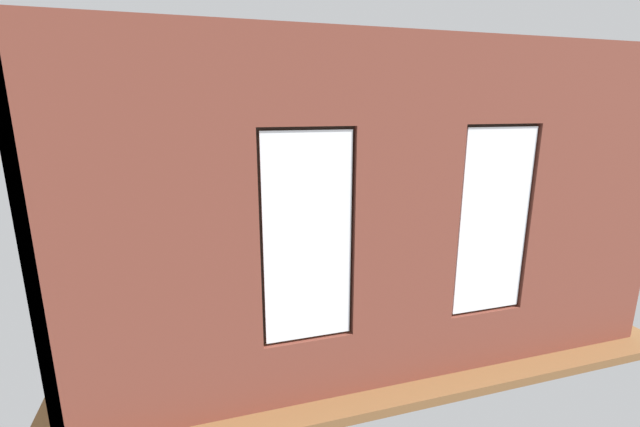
# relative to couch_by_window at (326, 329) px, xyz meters

# --- Properties ---
(ground_plane) EXTENTS (6.90, 6.57, 0.10)m
(ground_plane) POSITION_rel_couch_by_window_xyz_m (-0.58, -2.25, -0.38)
(ground_plane) COLOR brown
(brick_wall_with_windows) EXTENTS (6.30, 0.30, 3.40)m
(brick_wall_with_windows) POSITION_rel_couch_by_window_xyz_m (-0.58, 0.65, 1.37)
(brick_wall_with_windows) COLOR brown
(brick_wall_with_windows) RESTS_ON ground_plane
(white_wall_right) EXTENTS (0.10, 5.57, 3.40)m
(white_wall_right) POSITION_rel_couch_by_window_xyz_m (2.52, -2.05, 1.37)
(white_wall_right) COLOR silver
(white_wall_right) RESTS_ON ground_plane
(couch_by_window) EXTENTS (2.04, 0.87, 0.80)m
(couch_by_window) POSITION_rel_couch_by_window_xyz_m (0.00, 0.00, 0.00)
(couch_by_window) COLOR black
(couch_by_window) RESTS_ON ground_plane
(couch_left) EXTENTS (1.01, 2.07, 0.80)m
(couch_left) POSITION_rel_couch_by_window_xyz_m (-3.03, -2.38, 0.00)
(couch_left) COLOR black
(couch_left) RESTS_ON ground_plane
(coffee_table) EXTENTS (1.50, 0.75, 0.42)m
(coffee_table) POSITION_rel_couch_by_window_xyz_m (-0.30, -2.72, 0.04)
(coffee_table) COLOR olive
(coffee_table) RESTS_ON ground_plane
(cup_ceramic) EXTENTS (0.08, 0.08, 0.09)m
(cup_ceramic) POSITION_rel_couch_by_window_xyz_m (-0.71, -2.85, 0.14)
(cup_ceramic) COLOR #4C4C51
(cup_ceramic) RESTS_ON coffee_table
(candle_jar) EXTENTS (0.08, 0.08, 0.13)m
(candle_jar) POSITION_rel_couch_by_window_xyz_m (-0.30, -2.72, 0.16)
(candle_jar) COLOR #B7333D
(candle_jar) RESTS_ON coffee_table
(table_plant_small) EXTENTS (0.14, 0.14, 0.23)m
(table_plant_small) POSITION_rel_couch_by_window_xyz_m (-0.41, -2.61, 0.22)
(table_plant_small) COLOR #47423D
(table_plant_small) RESTS_ON coffee_table
(remote_silver) EXTENTS (0.17, 0.13, 0.02)m
(remote_silver) POSITION_rel_couch_by_window_xyz_m (0.15, -2.61, 0.10)
(remote_silver) COLOR #B2B2B7
(remote_silver) RESTS_ON coffee_table
(remote_black) EXTENTS (0.17, 0.07, 0.02)m
(remote_black) POSITION_rel_couch_by_window_xyz_m (-0.11, -2.81, 0.10)
(remote_black) COLOR black
(remote_black) RESTS_ON coffee_table
(media_console) EXTENTS (0.90, 0.42, 0.53)m
(media_console) POSITION_rel_couch_by_window_xyz_m (2.22, -2.83, -0.07)
(media_console) COLOR black
(media_console) RESTS_ON ground_plane
(tv_flatscreen) EXTENTS (1.10, 0.20, 0.72)m
(tv_flatscreen) POSITION_rel_couch_by_window_xyz_m (2.22, -2.83, 0.56)
(tv_flatscreen) COLOR black
(tv_flatscreen) RESTS_ON media_console
(potted_plant_foreground_right) EXTENTS (0.78, 0.78, 1.08)m
(potted_plant_foreground_right) POSITION_rel_couch_by_window_xyz_m (1.92, -4.49, 0.40)
(potted_plant_foreground_right) COLOR beige
(potted_plant_foreground_right) RESTS_ON ground_plane
(potted_plant_by_left_couch) EXTENTS (0.27, 0.27, 0.55)m
(potted_plant_by_left_couch) POSITION_rel_couch_by_window_xyz_m (-2.63, -3.84, 0.03)
(potted_plant_by_left_couch) COLOR beige
(potted_plant_by_left_couch) RESTS_ON ground_plane
(potted_plant_between_couches) EXTENTS (0.78, 0.83, 1.25)m
(potted_plant_between_couches) POSITION_rel_couch_by_window_xyz_m (-1.47, -0.05, 0.49)
(potted_plant_between_couches) COLOR #47423D
(potted_plant_between_couches) RESTS_ON ground_plane
(potted_plant_corner_near_left) EXTENTS (0.64, 0.64, 0.85)m
(potted_plant_corner_near_left) POSITION_rel_couch_by_window_xyz_m (-3.18, -4.54, 0.24)
(potted_plant_corner_near_left) COLOR brown
(potted_plant_corner_near_left) RESTS_ON ground_plane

